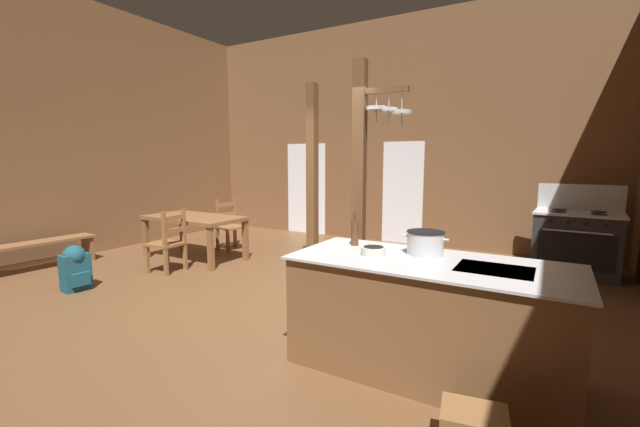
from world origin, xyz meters
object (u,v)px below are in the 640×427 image
Objects in this scene: dining_table at (194,221)px; bottle_tall_on_counter at (355,232)px; stove_range at (576,242)px; stockpot_on_counter at (425,243)px; bench_along_left_wall at (40,250)px; kitchen_island at (427,316)px; ladderback_chair_by_post at (230,226)px; mixing_bowl_on_counter at (373,251)px; ladderback_chair_near_window at (168,243)px; backpack at (75,267)px.

bottle_tall_on_counter is (3.68, -1.46, 0.39)m from dining_table.
stove_range is 3.92m from stockpot_on_counter.
dining_table is 5.53× the size of bottle_tall_on_counter.
bottle_tall_on_counter is at bearing -117.70° from stove_range.
stove_range is 0.84× the size of bench_along_left_wall.
kitchen_island is at bearing -20.76° from dining_table.
mixing_bowl_on_counter reaches higher than ladderback_chair_by_post.
bench_along_left_wall is 4.17× the size of stockpot_on_counter.
mixing_bowl_on_counter is 0.65× the size of bottle_tall_on_counter.
dining_table is (-5.60, -2.19, 0.17)m from stove_range.
mixing_bowl_on_counter reaches higher than bench_along_left_wall.
bottle_tall_on_counter reaches higher than ladderback_chair_near_window.
kitchen_island is at bearing -106.77° from stove_range.
mixing_bowl_on_counter reaches higher than dining_table.
stove_range is 5.76m from ladderback_chair_by_post.
backpack is at bearing -11.08° from bench_along_left_wall.
ladderback_chair_by_post is (-5.60, -1.32, -0.03)m from stove_range.
ladderback_chair_by_post reaches higher than backpack.
backpack is (-5.67, -4.15, -0.17)m from stove_range.
bench_along_left_wall is 5.04× the size of bottle_tall_on_counter.
dining_table is at bearing 109.78° from ladderback_chair_near_window.
kitchen_island is 4.52m from backpack.
bottle_tall_on_counter reaches higher than ladderback_chair_by_post.
bottle_tall_on_counter is (-0.30, 0.28, 0.09)m from mixing_bowl_on_counter.
ladderback_chair_near_window is at bearing 25.17° from bench_along_left_wall.
ladderback_chair_by_post is at bearing 147.83° from bottle_tall_on_counter.
kitchen_island is at bearing -12.21° from ladderback_chair_near_window.
bench_along_left_wall is at bearing -178.32° from stockpot_on_counter.
stove_range is at bearing 73.23° from kitchen_island.
ladderback_chair_by_post is 2.83m from backpack.
kitchen_island is 0.97m from bottle_tall_on_counter.
stockpot_on_counter is 1.21× the size of bottle_tall_on_counter.
stove_range is 3.50× the size of stockpot_on_counter.
dining_table is at bearing 156.46° from mixing_bowl_on_counter.
mixing_bowl_on_counter is at bearing -0.72° from bench_along_left_wall.
bottle_tall_on_counter reaches higher than mixing_bowl_on_counter.
backpack is at bearing -92.16° from dining_table.
dining_table is at bearing 87.84° from backpack.
bottle_tall_on_counter is (-0.66, 0.03, 0.03)m from stockpot_on_counter.
stockpot_on_counter reaches higher than dining_table.
ladderback_chair_near_window is at bearing -150.83° from stove_range.
backpack is (-0.36, -1.18, -0.14)m from ladderback_chair_near_window.
kitchen_island is 0.59m from stockpot_on_counter.
ladderback_chair_by_post is 4.79m from mixing_bowl_on_counter.
stove_range is at bearing 62.30° from bottle_tall_on_counter.
bench_along_left_wall is at bearing -122.18° from ladderback_chair_by_post.
backpack is at bearing -173.89° from stockpot_on_counter.
stove_range is 8.16m from bench_along_left_wall.
bench_along_left_wall is at bearing -177.74° from bottle_tall_on_counter.
stockpot_on_counter reaches higher than ladderback_chair_near_window.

